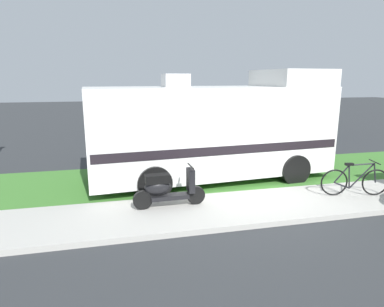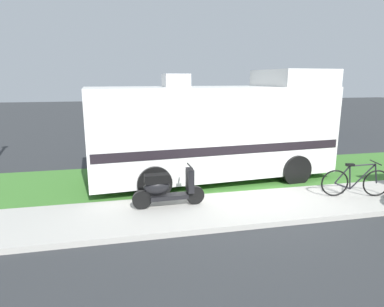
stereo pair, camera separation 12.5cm
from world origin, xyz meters
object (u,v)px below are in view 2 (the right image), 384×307
Objects in this scene: motorhome_rv at (215,129)px; pickup_truck_far at (280,116)px; scooter at (166,188)px; bicycle at (356,182)px; pickup_truck_near at (218,127)px.

motorhome_rv is 1.32× the size of pickup_truck_far.
scooter is 4.81m from bicycle.
motorhome_rv reaches higher than pickup_truck_far.
scooter is 12.80m from pickup_truck_far.
pickup_truck_near is 5.85m from pickup_truck_far.
motorhome_rv reaches higher than scooter.
bicycle is at bearing -107.01° from pickup_truck_far.
scooter is 7.33m from pickup_truck_near.
motorhome_rv is at bearing 140.48° from bicycle.
motorhome_rv is at bearing -107.95° from pickup_truck_near.
pickup_truck_far is (7.96, 10.01, 0.42)m from scooter.
motorhome_rv is 2.97m from scooter.
pickup_truck_far is at bearing 51.94° from motorhome_rv.
scooter reaches higher than bicycle.
bicycle is at bearing -3.99° from scooter.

